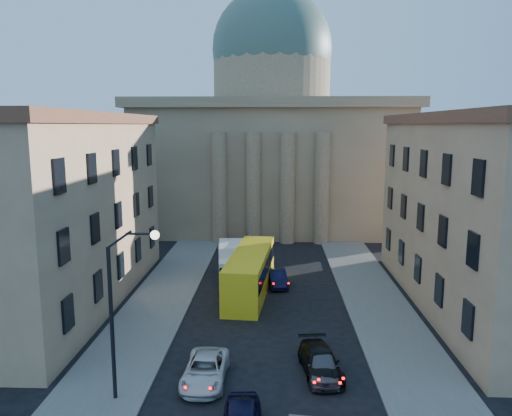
{
  "coord_description": "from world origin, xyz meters",
  "views": [
    {
      "loc": [
        0.51,
        -15.06,
        13.78
      ],
      "look_at": [
        -0.8,
        19.43,
        8.04
      ],
      "focal_mm": 35.0,
      "sensor_mm": 36.0,
      "label": 1
    }
  ],
  "objects": [
    {
      "name": "sidewalk_left",
      "position": [
        -8.5,
        18.0,
        0.07
      ],
      "size": [
        5.0,
        60.0,
        0.15
      ],
      "primitive_type": "cube",
      "color": "#625F5A",
      "rests_on": "ground"
    },
    {
      "name": "city_bus",
      "position": [
        -1.47,
        24.8,
        1.84
      ],
      "size": [
        3.85,
        12.38,
        3.43
      ],
      "rotation": [
        0.0,
        0.0,
        -0.09
      ],
      "color": "yellow",
      "rests_on": "ground"
    },
    {
      "name": "building_left",
      "position": [
        -17.0,
        22.0,
        7.42
      ],
      "size": [
        11.6,
        26.6,
        14.7
      ],
      "color": "tan",
      "rests_on": "ground"
    },
    {
      "name": "building_right",
      "position": [
        17.0,
        22.0,
        7.42
      ],
      "size": [
        11.6,
        26.6,
        14.7
      ],
      "color": "tan",
      "rests_on": "ground"
    },
    {
      "name": "car_left_mid",
      "position": [
        -3.19,
        10.02,
        0.68
      ],
      "size": [
        2.33,
        4.92,
        1.36
      ],
      "primitive_type": "imported",
      "rotation": [
        0.0,
        0.0,
        -0.02
      ],
      "color": "silver",
      "rests_on": "ground"
    },
    {
      "name": "car_right_distant",
      "position": [
        0.8,
        26.65,
        0.68
      ],
      "size": [
        1.92,
        4.28,
        1.36
      ],
      "primitive_type": "imported",
      "rotation": [
        0.0,
        0.0,
        0.12
      ],
      "color": "black",
      "rests_on": "ground"
    },
    {
      "name": "car_right_far",
      "position": [
        3.21,
        10.79,
        0.7
      ],
      "size": [
        1.66,
        4.13,
        1.41
      ],
      "primitive_type": "imported",
      "rotation": [
        0.0,
        0.0,
        -0.0
      ],
      "color": "#515156",
      "rests_on": "ground"
    },
    {
      "name": "car_right_mid",
      "position": [
        3.12,
        11.14,
        0.7
      ],
      "size": [
        2.59,
        5.03,
        1.4
      ],
      "primitive_type": "imported",
      "rotation": [
        0.0,
        0.0,
        0.14
      ],
      "color": "black",
      "rests_on": "ground"
    },
    {
      "name": "church",
      "position": [
        0.0,
        55.47,
        11.88
      ],
      "size": [
        68.02,
        28.76,
        36.6
      ],
      "color": "#7D654D",
      "rests_on": "ground"
    },
    {
      "name": "sidewalk_right",
      "position": [
        8.5,
        18.0,
        0.07
      ],
      "size": [
        5.0,
        60.0,
        0.15
      ],
      "primitive_type": "cube",
      "color": "#625F5A",
      "rests_on": "ground"
    },
    {
      "name": "street_lamp",
      "position": [
        -6.97,
        8.0,
        5.29
      ],
      "size": [
        2.62,
        0.44,
        8.83
      ],
      "color": "black",
      "rests_on": "ground"
    },
    {
      "name": "box_truck",
      "position": [
        -3.28,
        28.14,
        1.51
      ],
      "size": [
        2.79,
        6.0,
        3.2
      ],
      "rotation": [
        0.0,
        0.0,
        0.09
      ],
      "color": "silver",
      "rests_on": "ground"
    }
  ]
}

